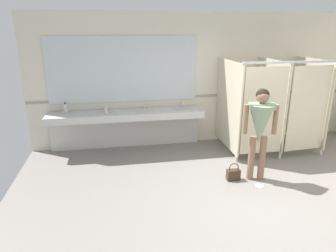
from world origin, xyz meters
name	(u,v)px	position (x,y,z in m)	size (l,w,h in m)	color
ground_plane	(253,204)	(0.00, 0.00, -0.05)	(7.50, 5.94, 0.10)	gray
wall_back	(204,79)	(0.00, 2.73, 1.41)	(7.50, 0.12, 2.81)	beige
wall_back_tile_band	(204,96)	(0.00, 2.67, 1.05)	(7.50, 0.01, 0.06)	#9E937F
vanity_counter	(126,121)	(-1.75, 2.46, 0.62)	(3.18, 0.54, 0.96)	silver
mirror_panel	(124,70)	(-1.75, 2.66, 1.67)	(3.08, 0.02, 1.34)	silver
bathroom_stalls	(275,104)	(1.22, 1.81, 1.01)	(1.90, 1.33, 1.92)	beige
person_standing	(260,124)	(0.35, 0.68, 0.99)	(0.55, 0.47, 1.58)	#8C664C
handbag	(233,174)	(-0.04, 0.71, 0.11)	(0.22, 0.11, 0.31)	#3F2D1E
soap_dispenser	(66,108)	(-2.96, 2.54, 0.94)	(0.07, 0.07, 0.21)	white
paper_cup	(106,111)	(-2.16, 2.33, 0.90)	(0.07, 0.07, 0.10)	beige
floor_drain_cover	(259,186)	(0.31, 0.43, 0.00)	(0.14, 0.14, 0.01)	#B7BABF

